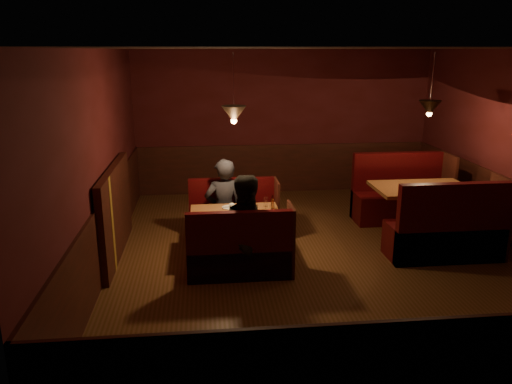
{
  "coord_description": "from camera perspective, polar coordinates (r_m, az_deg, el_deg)",
  "views": [
    {
      "loc": [
        -1.64,
        -6.56,
        2.88
      ],
      "look_at": [
        -0.92,
        0.16,
        0.95
      ],
      "focal_mm": 35.0,
      "sensor_mm": 36.0,
      "label": 1
    }
  ],
  "objects": [
    {
      "name": "second_bench_far",
      "position": [
        9.09,
        16.17,
        -0.75
      ],
      "size": [
        1.63,
        0.61,
        1.17
      ],
      "color": "black",
      "rests_on": "ground"
    },
    {
      "name": "room",
      "position": [
        6.99,
        5.35,
        0.68
      ],
      "size": [
        6.02,
        7.02,
        2.92
      ],
      "color": "#523210",
      "rests_on": "ground"
    },
    {
      "name": "second_table",
      "position": [
        8.23,
        18.34,
        -0.86
      ],
      "size": [
        1.48,
        0.94,
        0.83
      ],
      "color": "brown",
      "rests_on": "ground"
    },
    {
      "name": "second_bench_near",
      "position": [
        7.57,
        21.11,
        -4.55
      ],
      "size": [
        1.63,
        0.61,
        1.17
      ],
      "color": "black",
      "rests_on": "ground"
    },
    {
      "name": "main_table",
      "position": [
        7.14,
        -2.28,
        -3.39
      ],
      "size": [
        1.26,
        0.76,
        0.88
      ],
      "color": "brown",
      "rests_on": "ground"
    },
    {
      "name": "main_bench_far",
      "position": [
        7.89,
        -2.53,
        -3.18
      ],
      "size": [
        1.38,
        0.49,
        0.94
      ],
      "color": "black",
      "rests_on": "ground"
    },
    {
      "name": "main_bench_near",
      "position": [
        6.56,
        -1.72,
        -7.25
      ],
      "size": [
        1.38,
        0.49,
        0.94
      ],
      "color": "black",
      "rests_on": "ground"
    },
    {
      "name": "diner_b",
      "position": [
        6.44,
        -0.73,
        -2.44
      ],
      "size": [
        0.96,
        0.83,
        1.7
      ],
      "primitive_type": "imported",
      "rotation": [
        0.0,
        0.0,
        0.24
      ],
      "color": "black",
      "rests_on": "ground"
    },
    {
      "name": "diner_a",
      "position": [
        7.61,
        -3.71,
        0.27
      ],
      "size": [
        0.67,
        0.5,
        1.66
      ],
      "primitive_type": "imported",
      "rotation": [
        0.0,
        0.0,
        3.33
      ],
      "color": "#222127",
      "rests_on": "ground"
    }
  ]
}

